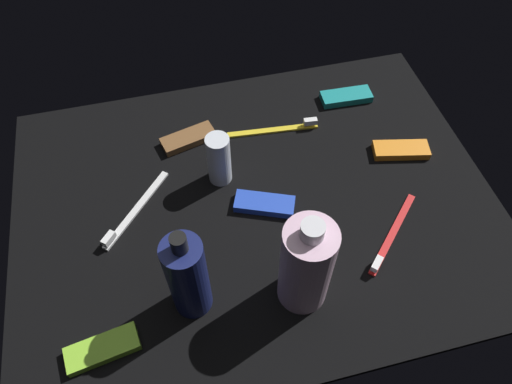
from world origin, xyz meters
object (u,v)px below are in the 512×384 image
object	(u,v)px
bodywash_bottle	(306,265)
snack_bar_orange	(401,150)
toothbrush_red	(391,237)
snack_bar_blue	(265,204)
snack_bar_brown	(188,138)
lotion_bottle	(188,277)
toothbrush_white	(133,213)
snack_bar_teal	(346,97)
deodorant_stick	(219,159)
snack_bar_lime	(103,349)
toothbrush_yellow	(278,128)

from	to	relation	value
bodywash_bottle	snack_bar_orange	bearing A→B (deg)	-139.65
toothbrush_red	snack_bar_blue	xyz separation A→B (cm)	(18.79, -11.44, 0.14)
snack_bar_brown	snack_bar_blue	xyz separation A→B (cm)	(-10.45, 18.41, 0.00)
lotion_bottle	toothbrush_red	bearing A→B (deg)	-175.01
toothbrush_white	snack_bar_blue	bearing A→B (deg)	170.32
bodywash_bottle	snack_bar_teal	xyz separation A→B (cm)	(-21.68, -38.92, -8.06)
toothbrush_red	bodywash_bottle	bearing A→B (deg)	17.57
lotion_bottle	snack_bar_blue	world-z (taller)	lotion_bottle
deodorant_stick	toothbrush_white	world-z (taller)	deodorant_stick
snack_bar_lime	snack_bar_blue	distance (cm)	34.48
lotion_bottle	deodorant_stick	distance (cm)	24.40
lotion_bottle	bodywash_bottle	bearing A→B (deg)	171.38
deodorant_stick	toothbrush_red	world-z (taller)	deodorant_stick
bodywash_bottle	snack_bar_lime	xyz separation A→B (cm)	(30.47, 1.89, -8.06)
lotion_bottle	toothbrush_white	world-z (taller)	lotion_bottle
snack_bar_blue	snack_bar_teal	world-z (taller)	same
lotion_bottle	bodywash_bottle	world-z (taller)	bodywash_bottle
deodorant_stick	lotion_bottle	bearing A→B (deg)	68.71
toothbrush_yellow	snack_bar_blue	xyz separation A→B (cm)	(7.21, 16.92, 0.14)
bodywash_bottle	snack_bar_blue	xyz separation A→B (cm)	(1.55, -16.90, -8.06)
toothbrush_red	snack_bar_orange	distance (cm)	19.64
snack_bar_orange	snack_bar_brown	size ratio (longest dim) A/B	1.00
toothbrush_white	snack_bar_blue	world-z (taller)	toothbrush_white
snack_bar_orange	snack_bar_teal	size ratio (longest dim) A/B	1.00
snack_bar_brown	snack_bar_orange	bearing A→B (deg)	147.60
snack_bar_teal	toothbrush_red	bearing A→B (deg)	84.92
toothbrush_yellow	snack_bar_blue	world-z (taller)	toothbrush_yellow
snack_bar_brown	snack_bar_lime	bearing A→B (deg)	49.29
toothbrush_white	snack_bar_lime	distance (cm)	23.51
bodywash_bottle	toothbrush_red	xyz separation A→B (cm)	(-17.24, -5.46, -8.20)
toothbrush_white	snack_bar_orange	world-z (taller)	toothbrush_white
lotion_bottle	bodywash_bottle	xyz separation A→B (cm)	(-16.53, 2.51, 0.38)
toothbrush_yellow	snack_bar_blue	bearing A→B (deg)	66.91
toothbrush_yellow	snack_bar_teal	distance (cm)	16.81
deodorant_stick	toothbrush_white	xyz separation A→B (cm)	(16.35, 4.30, -4.59)
snack_bar_brown	lotion_bottle	bearing A→B (deg)	67.83
toothbrush_red	snack_bar_orange	world-z (taller)	toothbrush_red
snack_bar_orange	lotion_bottle	bearing A→B (deg)	37.42
deodorant_stick	snack_bar_teal	xyz separation A→B (cm)	(-29.43, -13.88, -4.45)
bodywash_bottle	toothbrush_red	distance (cm)	19.86
lotion_bottle	snack_bar_orange	world-z (taller)	lotion_bottle
toothbrush_yellow	bodywash_bottle	bearing A→B (deg)	80.50
toothbrush_white	snack_bar_orange	bearing A→B (deg)	-177.82
snack_bar_blue	toothbrush_yellow	bearing A→B (deg)	-90.85
snack_bar_teal	snack_bar_lime	bearing A→B (deg)	40.52
deodorant_stick	toothbrush_red	xyz separation A→B (cm)	(-24.99, 19.58, -4.59)
lotion_bottle	snack_bar_lime	world-z (taller)	lotion_bottle
toothbrush_white	toothbrush_red	world-z (taller)	same
toothbrush_yellow	snack_bar_lime	distance (cm)	50.79
bodywash_bottle	snack_bar_orange	xyz separation A→B (cm)	(-26.69, -22.67, -8.06)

